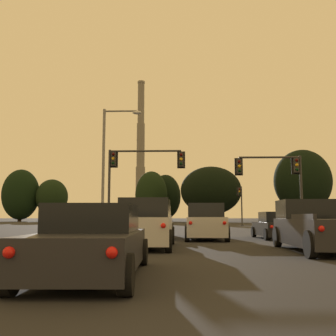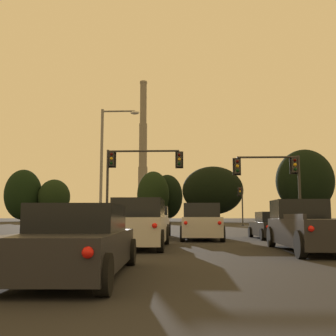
% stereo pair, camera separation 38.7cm
% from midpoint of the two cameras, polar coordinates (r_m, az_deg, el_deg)
% --- Properties ---
extents(pickup_truck_right_lane_second, '(2.33, 5.56, 1.82)m').
position_cam_midpoint_polar(pickup_truck_right_lane_second, '(14.63, 20.11, -8.12)').
color(pickup_truck_right_lane_second, '#232328').
rests_on(pickup_truck_right_lane_second, ground_plane).
extents(pickup_truck_left_lane_front, '(2.25, 5.53, 1.82)m').
position_cam_midpoint_polar(pickup_truck_left_lane_front, '(22.86, -2.50, -8.02)').
color(pickup_truck_left_lane_front, silver).
rests_on(pickup_truck_left_lane_front, ground_plane).
extents(hatchback_right_lane_front, '(1.97, 4.13, 1.44)m').
position_cam_midpoint_polar(hatchback_right_lane_front, '(22.08, 14.86, -8.18)').
color(hatchback_right_lane_front, black).
rests_on(hatchback_right_lane_front, ground_plane).
extents(suv_left_lane_second, '(2.12, 4.91, 1.86)m').
position_cam_midpoint_polar(suv_left_lane_second, '(15.22, -3.95, -8.12)').
color(suv_left_lane_second, silver).
rests_on(suv_left_lane_second, ground_plane).
extents(sedan_left_lane_third, '(2.12, 4.75, 1.43)m').
position_cam_midpoint_polar(sedan_left_lane_third, '(8.15, -12.21, -10.51)').
color(sedan_left_lane_third, '#232328').
rests_on(sedan_left_lane_third, ground_plane).
extents(suv_center_lane_front, '(2.19, 4.94, 1.86)m').
position_cam_midpoint_polar(suv_center_lane_front, '(20.75, 4.89, -7.83)').
color(suv_center_lane_front, silver).
rests_on(suv_center_lane_front, ground_plane).
extents(traffic_light_overhead_right, '(4.77, 0.50, 5.44)m').
position_cam_midpoint_polar(traffic_light_overhead_right, '(28.56, 15.35, -0.87)').
color(traffic_light_overhead_right, '#2D2D30').
rests_on(traffic_light_overhead_right, ground_plane).
extents(traffic_light_overhead_left, '(5.71, 0.50, 6.04)m').
position_cam_midpoint_polar(traffic_light_overhead_left, '(28.60, -5.26, -0.13)').
color(traffic_light_overhead_left, '#2D2D30').
rests_on(traffic_light_overhead_left, ground_plane).
extents(traffic_light_far_right, '(0.78, 0.50, 5.22)m').
position_cam_midpoint_polar(traffic_light_far_right, '(53.66, 10.28, -4.56)').
color(traffic_light_far_right, '#2D2D30').
rests_on(traffic_light_far_right, ground_plane).
extents(street_lamp, '(2.77, 0.36, 8.87)m').
position_cam_midpoint_polar(street_lamp, '(28.17, -8.95, 1.57)').
color(street_lamp, slate).
rests_on(street_lamp, ground_plane).
extents(smokestack, '(5.21, 5.21, 49.75)m').
position_cam_midpoint_polar(smokestack, '(138.44, -4.09, 0.54)').
color(smokestack, slate).
rests_on(smokestack, ground_plane).
extents(treeline_center_left, '(7.73, 6.96, 12.07)m').
position_cam_midpoint_polar(treeline_center_left, '(94.56, -2.56, -3.92)').
color(treeline_center_left, black).
rests_on(treeline_center_left, ground_plane).
extents(treeline_far_left, '(8.00, 7.20, 10.60)m').
position_cam_midpoint_polar(treeline_far_left, '(103.57, -16.60, -4.07)').
color(treeline_far_left, black).
rests_on(treeline_far_left, ground_plane).
extents(treeline_right_mid, '(9.38, 8.44, 13.18)m').
position_cam_midpoint_polar(treeline_right_mid, '(106.64, -20.69, -3.61)').
color(treeline_right_mid, black).
rests_on(treeline_right_mid, ground_plane).
extents(treeline_far_right, '(7.66, 6.89, 11.71)m').
position_cam_midpoint_polar(treeline_far_right, '(98.74, -0.50, -4.18)').
color(treeline_far_right, black).
rests_on(treeline_far_right, ground_plane).
extents(treeline_left_mid, '(12.99, 11.69, 16.50)m').
position_cam_midpoint_polar(treeline_left_mid, '(94.84, 18.84, -1.82)').
color(treeline_left_mid, black).
rests_on(treeline_left_mid, ground_plane).
extents(treeline_center_right, '(13.58, 12.22, 12.39)m').
position_cam_midpoint_polar(treeline_center_right, '(88.50, 6.12, -3.27)').
color(treeline_center_right, black).
rests_on(treeline_center_right, ground_plane).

